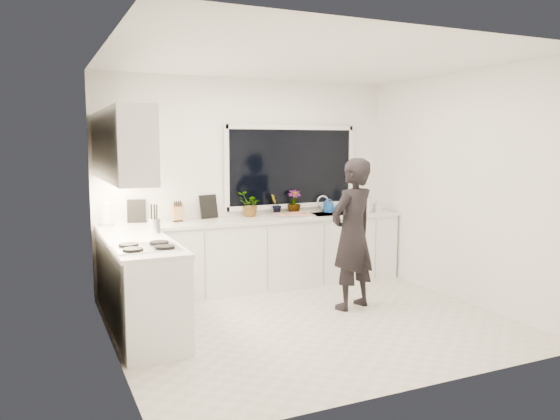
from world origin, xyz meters
name	(u,v)px	position (x,y,z in m)	size (l,w,h in m)	color
floor	(310,322)	(0.00, 0.00, -0.01)	(4.00, 3.50, 0.02)	beige
wall_back	(249,183)	(0.00, 1.76, 1.35)	(4.00, 0.02, 2.70)	white
wall_left	(108,203)	(-2.01, 0.00, 1.35)	(0.02, 3.50, 2.70)	white
wall_right	(462,188)	(2.01, 0.00, 1.35)	(0.02, 3.50, 2.70)	white
ceiling	(312,58)	(0.00, 0.00, 2.71)	(4.00, 3.50, 0.02)	white
window	(291,167)	(0.60, 1.73, 1.55)	(1.80, 0.02, 1.00)	black
base_cabinets_back	(258,255)	(0.00, 1.45, 0.44)	(3.92, 0.58, 0.88)	white
base_cabinets_left	(143,290)	(-1.67, 0.35, 0.44)	(0.58, 1.60, 0.88)	white
countertop_back	(259,220)	(0.00, 1.44, 0.90)	(3.94, 0.62, 0.04)	silver
countertop_left	(142,244)	(-1.67, 0.35, 0.90)	(0.62, 1.60, 0.04)	silver
upper_cabinets	(120,145)	(-1.79, 0.70, 1.85)	(0.34, 2.10, 0.70)	white
sink	(330,217)	(1.05, 1.45, 0.87)	(0.58, 0.42, 0.14)	silver
faucet	(323,204)	(1.05, 1.65, 1.03)	(0.03, 0.03, 0.22)	silver
stovetop	(146,247)	(-1.69, 0.00, 0.94)	(0.56, 0.48, 0.03)	black
person	(352,234)	(0.65, 0.23, 0.85)	(0.62, 0.41, 1.71)	black
pizza_tray	(293,215)	(0.48, 1.42, 0.94)	(0.48, 0.36, 0.03)	silver
pizza	(293,214)	(0.48, 1.42, 0.95)	(0.44, 0.31, 0.01)	#B53618
watering_can	(329,207)	(1.12, 1.61, 0.98)	(0.14, 0.14, 0.13)	#1248AA
paper_towel_roll	(106,215)	(-1.85, 1.55, 1.05)	(0.11, 0.11, 0.26)	white
knife_block	(178,212)	(-1.01, 1.59, 1.03)	(0.13, 0.10, 0.22)	#986447
utensil_crock	(154,226)	(-1.45, 0.80, 1.00)	(0.13, 0.13, 0.16)	silver
picture_frame_large	(137,211)	(-1.48, 1.69, 1.06)	(0.22, 0.02, 0.28)	black
picture_frame_small	(209,207)	(-0.58, 1.69, 1.07)	(0.25, 0.02, 0.30)	black
herb_plants	(265,204)	(0.17, 1.61, 1.08)	(0.92, 0.33, 0.33)	#26662D
soap_bottles	(370,202)	(1.59, 1.30, 1.07)	(0.28, 0.14, 0.32)	#D8BF66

